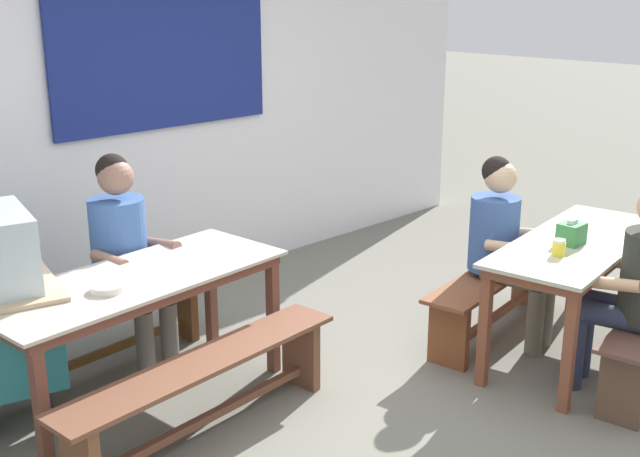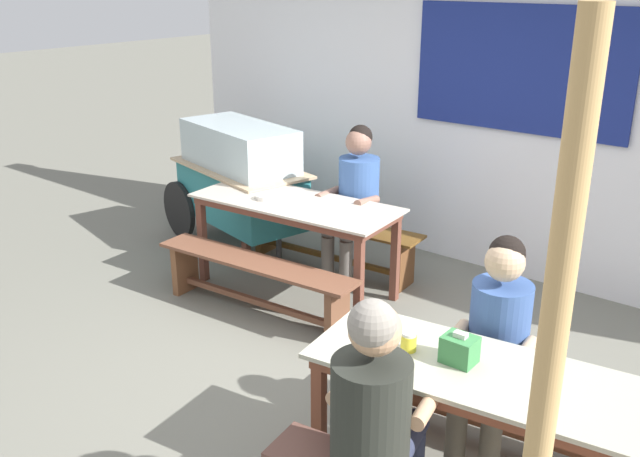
% 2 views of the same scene
% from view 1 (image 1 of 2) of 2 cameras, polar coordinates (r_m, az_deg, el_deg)
% --- Properties ---
extents(ground_plane, '(40.00, 40.00, 0.00)m').
position_cam_1_polar(ground_plane, '(4.72, 5.94, -11.98)').
color(ground_plane, slate).
extents(backdrop_wall, '(7.02, 0.23, 2.63)m').
position_cam_1_polar(backdrop_wall, '(6.07, -12.06, 8.17)').
color(backdrop_wall, white).
rests_on(backdrop_wall, ground_plane).
extents(dining_table_far, '(1.75, 0.82, 0.77)m').
position_cam_1_polar(dining_table_far, '(4.46, -13.04, -4.29)').
color(dining_table_far, beige).
rests_on(dining_table_far, ground_plane).
extents(dining_table_near, '(1.67, 0.84, 0.77)m').
position_cam_1_polar(dining_table_near, '(5.19, 17.97, -1.69)').
color(dining_table_near, '#B8B79F').
rests_on(dining_table_near, ground_plane).
extents(bench_far_back, '(1.72, 0.45, 0.44)m').
position_cam_1_polar(bench_far_back, '(5.03, -16.39, -7.02)').
color(bench_far_back, brown).
rests_on(bench_far_back, ground_plane).
extents(bench_far_front, '(1.75, 0.43, 0.44)m').
position_cam_1_polar(bench_far_front, '(4.24, -8.30, -11.03)').
color(bench_far_front, brown).
rests_on(bench_far_front, ground_plane).
extents(bench_near_back, '(1.51, 0.51, 0.44)m').
position_cam_1_polar(bench_near_back, '(5.51, 12.39, -4.49)').
color(bench_near_back, brown).
rests_on(bench_near_back, ground_plane).
extents(person_center_facing, '(0.47, 0.56, 1.33)m').
position_cam_1_polar(person_center_facing, '(4.96, -13.85, -1.38)').
color(person_center_facing, '#655E57').
rests_on(person_center_facing, ground_plane).
extents(person_right_near_table, '(0.48, 0.58, 1.24)m').
position_cam_1_polar(person_right_near_table, '(5.29, 13.08, -0.74)').
color(person_right_near_table, '#686250').
rests_on(person_right_near_table, ground_plane).
extents(tissue_box, '(0.16, 0.13, 0.16)m').
position_cam_1_polar(tissue_box, '(5.05, 17.60, -0.34)').
color(tissue_box, '#3A8346').
rests_on(tissue_box, dining_table_near).
extents(condiment_jar, '(0.08, 0.08, 0.10)m').
position_cam_1_polar(condiment_jar, '(4.83, 16.77, -1.33)').
color(condiment_jar, yellow).
rests_on(condiment_jar, dining_table_near).
extents(soup_bowl, '(0.18, 0.18, 0.04)m').
position_cam_1_polar(soup_bowl, '(4.25, -14.99, -4.12)').
color(soup_bowl, silver).
rests_on(soup_bowl, dining_table_far).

